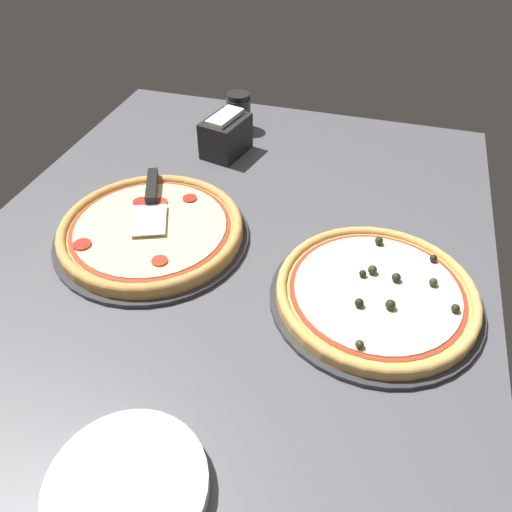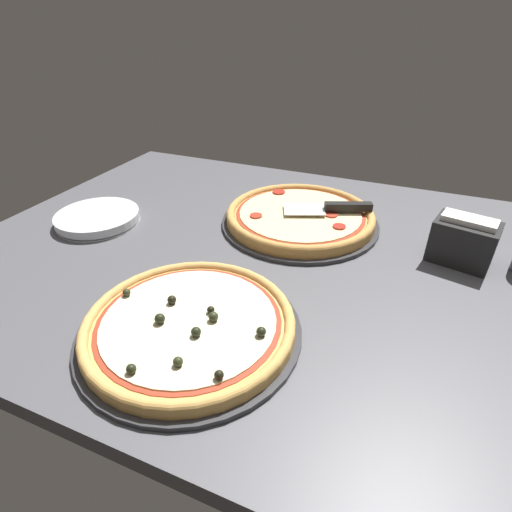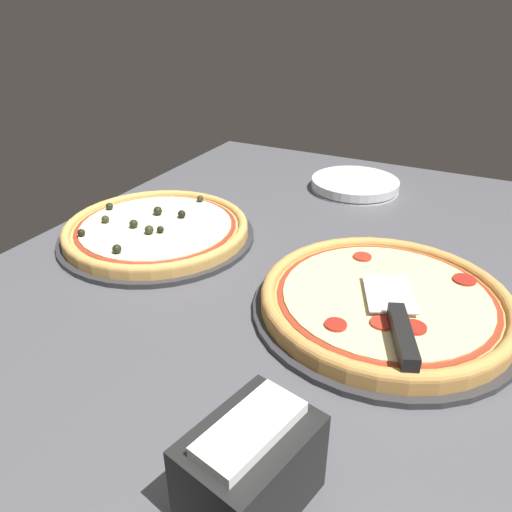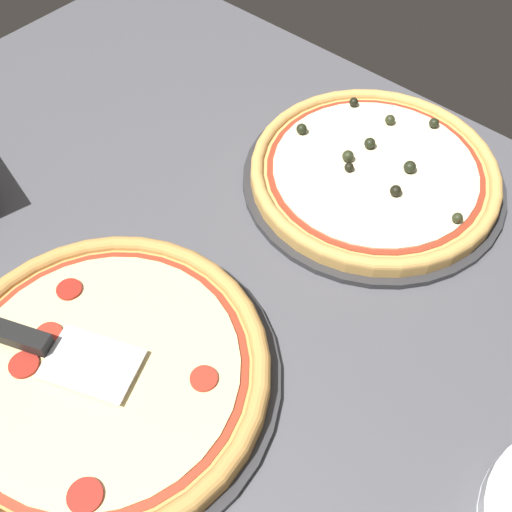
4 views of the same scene
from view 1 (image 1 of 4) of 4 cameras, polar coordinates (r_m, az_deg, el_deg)
ground_plane at (r=102.52cm, az=-4.07°, el=-1.19°), size 143.62×108.01×3.60cm
pizza_pan_front at (r=108.27cm, az=-11.75°, el=2.23°), size 41.04×41.04×1.00cm
pizza_front at (r=107.00cm, az=-11.90°, el=3.09°), size 38.58×38.58×3.06cm
pizza_pan_back at (r=95.12cm, az=13.44°, el=-4.80°), size 39.07×39.07×1.00cm
pizza_back at (r=93.83cm, az=13.63°, el=-4.01°), size 36.73×36.73×3.88cm
serving_spatula at (r=113.38cm, az=-11.89°, el=6.96°), size 22.83×12.81×2.00cm
plate_stack at (r=74.14cm, az=-14.49°, el=-24.25°), size 21.55×21.55×2.80cm
parmesan_shaker at (r=145.79cm, az=-2.01°, el=16.14°), size 6.83×6.83×10.40cm
napkin_holder at (r=133.71cm, az=-3.47°, el=13.62°), size 14.54×11.61×10.85cm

